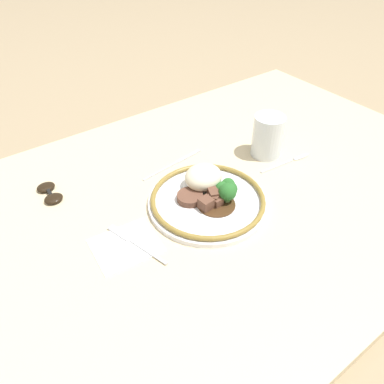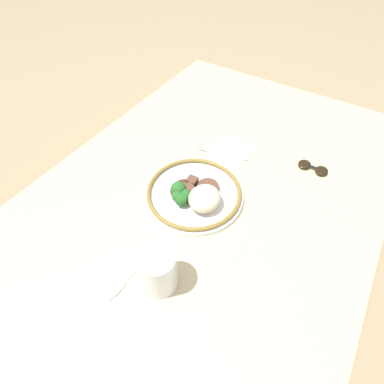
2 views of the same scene
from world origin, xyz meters
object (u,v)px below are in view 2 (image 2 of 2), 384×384
at_px(plate, 195,194).
at_px(knife, 247,232).
at_px(fork, 228,155).
at_px(spoon, 124,283).
at_px(juice_glass, 159,271).
at_px(sunglasses, 313,168).

xyz_separation_m(plate, knife, (0.03, 0.18, -0.02)).
relative_size(fork, spoon, 0.97).
bearing_deg(juice_glass, sunglasses, 161.65).
height_order(spoon, sunglasses, sunglasses).
bearing_deg(juice_glass, plate, -165.61).
distance_m(juice_glass, spoon, 0.10).
distance_m(plate, fork, 0.21).
relative_size(juice_glass, sunglasses, 1.25).
bearing_deg(spoon, juice_glass, 129.12).
xyz_separation_m(spoon, sunglasses, (-0.60, 0.25, 0.01)).
relative_size(juice_glass, fork, 0.70).
xyz_separation_m(fork, knife, (0.24, 0.18, -0.00)).
bearing_deg(plate, knife, 82.01).
height_order(knife, sunglasses, sunglasses).
height_order(juice_glass, spoon, juice_glass).
distance_m(plate, juice_glass, 0.27).
relative_size(plate, spoon, 1.65).
relative_size(plate, juice_glass, 2.44).
bearing_deg(fork, knife, -67.44).
height_order(juice_glass, sunglasses, juice_glass).
distance_m(fork, knife, 0.30).
xyz_separation_m(plate, spoon, (0.31, -0.00, -0.02)).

